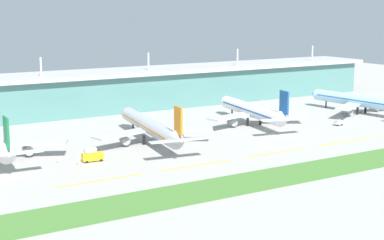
{
  "coord_description": "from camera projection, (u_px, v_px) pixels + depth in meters",
  "views": [
    {
      "loc": [
        -133.02,
        -167.95,
        51.01
      ],
      "look_at": [
        -15.47,
        29.99,
        7.0
      ],
      "focal_mm": 54.12,
      "sensor_mm": 36.0,
      "label": 1
    }
  ],
  "objects": [
    {
      "name": "airliner_farthest",
      "position": [
        360.0,
        101.0,
        287.45
      ],
      "size": [
        48.47,
        62.18,
        18.9
      ],
      "color": "#9ED1EA",
      "rests_on": "ground"
    },
    {
      "name": "airliner_near_middle",
      "position": [
        150.0,
        127.0,
        223.58
      ],
      "size": [
        48.31,
        68.98,
        18.9
      ],
      "color": "#ADB2BC",
      "rests_on": "ground"
    },
    {
      "name": "safety_cone_right_wingtip",
      "position": [
        57.0,
        162.0,
        195.83
      ],
      "size": [
        0.56,
        0.56,
        0.7
      ],
      "primitive_type": "cone",
      "color": "orange",
      "rests_on": "ground"
    },
    {
      "name": "fuel_truck",
      "position": [
        92.0,
        155.0,
        196.91
      ],
      "size": [
        7.37,
        3.11,
        4.95
      ],
      "color": "gold",
      "rests_on": "ground"
    },
    {
      "name": "safety_cone_left_wingtip",
      "position": [
        77.0,
        164.0,
        192.94
      ],
      "size": [
        0.56,
        0.56,
        0.7
      ],
      "primitive_type": "cone",
      "color": "orange",
      "rests_on": "ground"
    },
    {
      "name": "airliner_far_middle",
      "position": [
        253.0,
        111.0,
        258.84
      ],
      "size": [
        48.23,
        62.81,
        18.9
      ],
      "color": "white",
      "rests_on": "ground"
    },
    {
      "name": "ground_plane",
      "position": [
        268.0,
        147.0,
        218.12
      ],
      "size": [
        600.0,
        600.0,
        0.0
      ],
      "primitive_type": "plane",
      "color": "#A8A59E"
    },
    {
      "name": "taxiway_stripe_centre",
      "position": [
        276.0,
        153.0,
        209.42
      ],
      "size": [
        28.0,
        0.7,
        0.04
      ],
      "primitive_type": "cube",
      "color": "yellow",
      "rests_on": "ground"
    },
    {
      "name": "taxiway_stripe_west",
      "position": [
        100.0,
        181.0,
        175.31
      ],
      "size": [
        28.0,
        0.7,
        0.04
      ],
      "primitive_type": "cube",
      "color": "yellow",
      "rests_on": "ground"
    },
    {
      "name": "baggage_cart",
      "position": [
        338.0,
        123.0,
        258.44
      ],
      "size": [
        3.61,
        1.99,
        2.48
      ],
      "color": "silver",
      "rests_on": "ground"
    },
    {
      "name": "terminal_building",
      "position": [
        144.0,
        88.0,
        305.44
      ],
      "size": [
        288.0,
        34.0,
        29.24
      ],
      "color": "slate",
      "rests_on": "ground"
    },
    {
      "name": "taxiway_stripe_mid_east",
      "position": [
        344.0,
        142.0,
        226.47
      ],
      "size": [
        28.0,
        0.7,
        0.04
      ],
      "primitive_type": "cube",
      "color": "yellow",
      "rests_on": "ground"
    },
    {
      "name": "taxiway_stripe_mid_west",
      "position": [
        195.0,
        165.0,
        192.36
      ],
      "size": [
        28.0,
        0.7,
        0.04
      ],
      "primitive_type": "cube",
      "color": "yellow",
      "rests_on": "ground"
    },
    {
      "name": "grass_verge",
      "position": [
        330.0,
        167.0,
        190.18
      ],
      "size": [
        300.0,
        18.0,
        0.1
      ],
      "primitive_type": "cube",
      "color": "#477A33",
      "rests_on": "ground"
    },
    {
      "name": "pushback_tug",
      "position": [
        94.0,
        151.0,
        207.29
      ],
      "size": [
        3.7,
        4.94,
        1.85
      ],
      "color": "#333842",
      "rests_on": "ground"
    }
  ]
}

